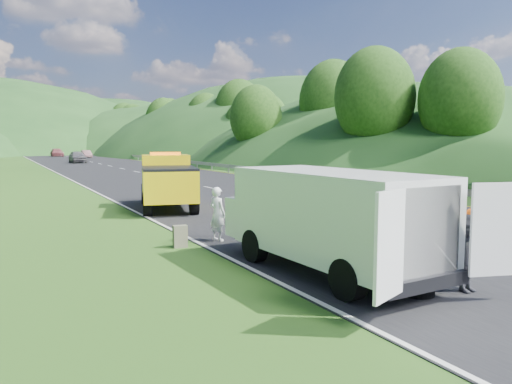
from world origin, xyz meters
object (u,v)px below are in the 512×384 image
passing_suv (284,195)px  spare_tire (418,296)px  woman (218,241)px  suitcase (180,236)px  worker (468,293)px  tow_truck (167,182)px  white_van (327,216)px  child (291,245)px

passing_suv → spare_tire: bearing=-111.2°
woman → suitcase: (-1.30, -0.33, 0.32)m
spare_tire → passing_suv: size_ratio=0.12×
worker → woman: bearing=107.1°
tow_truck → white_van: tow_truck is taller
woman → child: woman is taller
passing_suv → woman: bearing=-128.5°
worker → passing_suv: size_ratio=0.31×
white_van → woman: white_van is taller
woman → white_van: bearing=170.7°
spare_tire → passing_suv: passing_suv is taller
tow_truck → spare_tire: bearing=-73.9°
woman → worker: 7.47m
worker → suitcase: bearing=117.1°
suitcase → passing_suv: passing_suv is taller
passing_suv → white_van: bearing=-116.1°
worker → passing_suv: 18.05m
tow_truck → spare_tire: (0.45, -14.28, -1.22)m
white_van → child: (0.92, 2.98, -1.33)m
white_van → suitcase: 4.75m
worker → spare_tire: worker is taller
tow_truck → spare_tire: size_ratio=9.44×
woman → suitcase: bearing=84.9°
worker → passing_suv: worker is taller
white_van → woman: 4.73m
worker → suitcase: worker is taller
woman → spare_tire: (1.34, -6.74, 0.00)m
child → passing_suv: passing_suv is taller
worker → spare_tire: size_ratio=2.46×
child → worker: bearing=-59.6°
passing_suv → suitcase: bearing=-131.7°
tow_truck → woman: (-0.89, -7.55, -1.22)m
white_van → passing_suv: white_van is taller
tow_truck → worker: (1.48, -14.63, -1.22)m
worker → suitcase: 7.69m
tow_truck → spare_tire: tow_truck is taller
tow_truck → child: size_ratio=6.18×
woman → worker: woman is taller
white_van → tow_truck: bearing=87.2°
tow_truck → passing_suv: tow_truck is taller
white_van → worker: white_van is taller
tow_truck → worker: 14.75m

